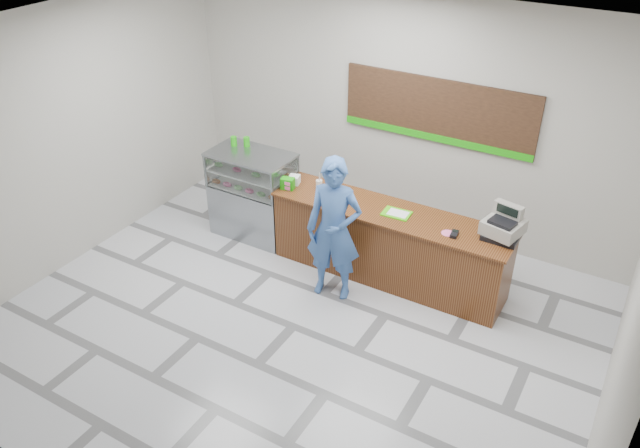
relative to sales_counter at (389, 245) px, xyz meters
The scene contains 16 objects.
floor 1.72m from the sales_counter, 109.54° to the right, with size 7.00×7.00×0.00m, color silver.
back_wall 1.98m from the sales_counter, 110.77° to the left, with size 7.00×7.00×0.00m, color #B2AEA3.
ceiling 3.41m from the sales_counter, 109.54° to the right, with size 7.00×7.00×0.00m, color silver.
sales_counter is the anchor object (origin of this frame).
display_case 2.23m from the sales_counter, behind, with size 1.22×0.72×1.33m.
menu_board 2.00m from the sales_counter, 90.00° to the left, with size 2.80×0.06×0.90m.
cash_register 1.57m from the sales_counter, ahead, with size 0.51×0.53×0.40m.
card_terminal 1.06m from the sales_counter, ahead, with size 0.08×0.16×0.04m, color black.
serving_tray 0.53m from the sales_counter, 11.79° to the right, with size 0.37×0.28×0.02m.
napkin_box 1.61m from the sales_counter, behind, with size 0.14×0.14×0.12m, color white.
straw_cup 1.27m from the sales_counter, behind, with size 0.09×0.09×0.13m, color silver.
promo_box 1.62m from the sales_counter, behind, with size 0.18×0.12×0.16m, color #1DA80F.
donut_decal 0.98m from the sales_counter, ahead, with size 0.16×0.16×0.00m, color pink.
green_cup_left 2.74m from the sales_counter, behind, with size 0.09×0.09×0.14m, color #1DA80F.
green_cup_right 2.58m from the sales_counter, behind, with size 0.09×0.09×0.14m, color #1DA80F.
customer 0.94m from the sales_counter, 124.44° to the right, with size 0.71×0.47×1.95m, color #3861A5.
Camera 1 is at (3.28, -4.94, 5.15)m, focal length 35.00 mm.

